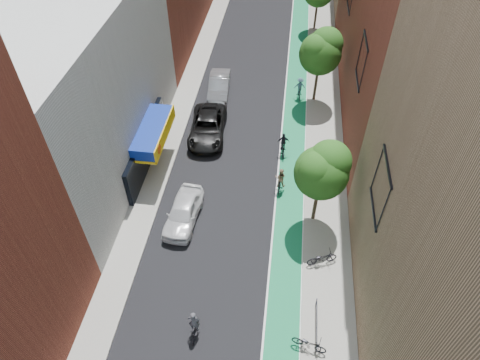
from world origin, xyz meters
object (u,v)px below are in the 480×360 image
(cyclist_lane_near, at_px, (280,182))
(cyclist_lane_far, at_px, (300,89))
(parked_car_white, at_px, (183,212))
(cyclist_lane_mid, at_px, (283,147))
(parked_car_silver, at_px, (219,86))
(parked_car_black, at_px, (208,127))
(cyclist_lead, at_px, (194,327))

(cyclist_lane_near, height_order, cyclist_lane_far, cyclist_lane_far)
(parked_car_white, relative_size, cyclist_lane_mid, 2.47)
(parked_car_white, relative_size, cyclist_lane_near, 2.46)
(parked_car_silver, distance_m, cyclist_lane_far, 7.27)
(parked_car_black, distance_m, cyclist_lead, 16.94)
(parked_car_black, relative_size, cyclist_lane_near, 3.13)
(cyclist_lead, bearing_deg, cyclist_lane_mid, -105.41)
(cyclist_lane_near, relative_size, cyclist_lane_far, 0.99)
(parked_car_black, distance_m, cyclist_lane_far, 9.69)
(cyclist_lane_near, bearing_deg, parked_car_black, -37.18)
(parked_car_black, height_order, cyclist_lane_near, cyclist_lane_near)
(cyclist_lane_near, height_order, cyclist_lane_mid, cyclist_lane_near)
(cyclist_lead, bearing_deg, parked_car_silver, -85.28)
(parked_car_silver, xyz_separation_m, cyclist_lead, (2.29, -22.75, -0.14))
(parked_car_silver, height_order, cyclist_lane_far, cyclist_lane_far)
(parked_car_black, relative_size, cyclist_lane_far, 3.10)
(cyclist_lane_mid, bearing_deg, cyclist_lane_far, -103.63)
(parked_car_white, xyz_separation_m, parked_car_silver, (0.00, 15.03, 0.04))
(parked_car_black, relative_size, cyclist_lead, 2.95)
(parked_car_white, bearing_deg, cyclist_lane_mid, 54.60)
(cyclist_lane_near, bearing_deg, cyclist_lane_mid, -85.95)
(parked_car_silver, bearing_deg, parked_car_white, -94.15)
(parked_car_white, bearing_deg, parked_car_silver, 94.05)
(parked_car_white, xyz_separation_m, parked_car_black, (0.00, 9.07, 0.03))
(parked_car_black, relative_size, cyclist_lane_mid, 3.15)
(cyclist_lead, height_order, cyclist_lane_far, cyclist_lead)
(parked_car_white, distance_m, parked_car_silver, 15.03)
(parked_car_black, xyz_separation_m, cyclist_lane_mid, (6.20, -1.53, -0.14))
(parked_car_white, xyz_separation_m, cyclist_lane_mid, (6.20, 7.54, -0.11))
(cyclist_lane_far, bearing_deg, parked_car_silver, -2.68)
(parked_car_black, height_order, cyclist_lane_mid, cyclist_lane_mid)
(parked_car_black, bearing_deg, cyclist_lane_near, -45.27)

